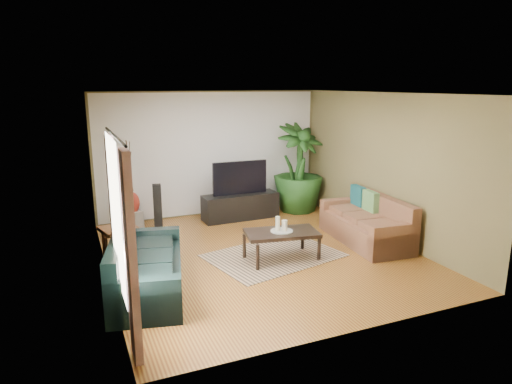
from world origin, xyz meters
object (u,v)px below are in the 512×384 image
sofa_left (148,262)px  speaker_right (248,193)px  tv_stand (240,206)px  pedestal (132,219)px  sofa_right (365,219)px  vase (131,203)px  side_table (120,244)px  speaker_left (158,207)px  potted_plant (298,168)px  coffee_table (281,245)px  television (240,178)px

sofa_left → speaker_right: bearing=-28.3°
tv_stand → pedestal: tv_stand is taller
sofa_right → pedestal: (-3.84, 2.50, -0.25)m
sofa_right → tv_stand: 2.77m
tv_stand → vase: vase is taller
tv_stand → pedestal: size_ratio=4.58×
sofa_left → vase: 3.04m
sofa_left → vase: (0.21, 3.03, 0.10)m
speaker_right → side_table: 3.57m
side_table → speaker_left: bearing=58.5°
pedestal → potted_plant: bearing=-2.1°
coffee_table → television: size_ratio=0.98×
sofa_left → sofa_right: size_ratio=1.07×
coffee_table → speaker_right: bearing=89.1°
sofa_right → television: (-1.59, 2.29, 0.48)m
potted_plant → pedestal: bearing=177.9°
tv_stand → vase: bearing=172.6°
tv_stand → side_table: (-2.69, -1.49, 0.01)m
sofa_left → speaker_right: speaker_right is taller
coffee_table → tv_stand: tv_stand is taller
tv_stand → side_table: bearing=-152.4°
coffee_table → pedestal: coffee_table is taller
side_table → tv_stand: bearing=29.0°
coffee_table → side_table: 2.66m
pedestal → coffee_table: bearing=-52.9°
potted_plant → side_table: size_ratio=3.46×
coffee_table → potted_plant: potted_plant is taller
sofa_right → potted_plant: 2.44m
sofa_right → vase: size_ratio=4.31×
sofa_right → speaker_left: (-3.36, 2.27, 0.03)m
side_table → sofa_left: bearing=-79.9°
sofa_right → pedestal: bearing=-118.5°
sofa_right → speaker_left: size_ratio=2.18×
coffee_table → pedestal: size_ratio=3.30×
tv_stand → television: (0.00, 0.02, 0.63)m
television → side_table: television is taller
sofa_right → speaker_left: speaker_left is taller
coffee_table → side_table: size_ratio=2.05×
sofa_right → speaker_right: bearing=-150.2°
sofa_left → speaker_left: 2.88m
tv_stand → vase: size_ratio=3.58×
sofa_left → pedestal: 3.05m
coffee_table → speaker_right: size_ratio=1.34×
speaker_left → side_table: size_ratio=1.57×
vase → tv_stand: bearing=-6.0°
sofa_right → tv_stand: size_ratio=1.20×
sofa_left → side_table: sofa_left is taller
coffee_table → pedestal: (-2.04, 2.69, -0.06)m
speaker_left → coffee_table: bearing=-49.0°
pedestal → vase: vase is taller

